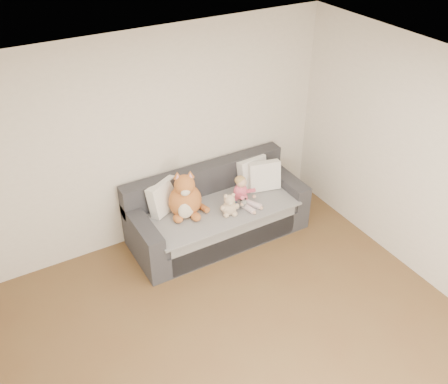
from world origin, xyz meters
name	(u,v)px	position (x,y,z in m)	size (l,w,h in m)	color
room_shell	(249,240)	(0.00, 0.42, 1.30)	(5.00, 5.00, 5.00)	brown
sofa	(216,214)	(0.59, 2.06, 0.31)	(2.20, 0.94, 0.85)	#27272B
cushion_left	(163,197)	(-0.03, 2.25, 0.67)	(0.46, 0.36, 0.40)	white
cushion_right_back	(252,171)	(1.21, 2.22, 0.66)	(0.43, 0.24, 0.38)	white
cushion_right_front	(264,176)	(1.29, 2.05, 0.66)	(0.44, 0.27, 0.39)	white
toddler	(242,193)	(0.86, 1.89, 0.63)	(0.27, 0.40, 0.39)	#E75160
plush_cat	(185,199)	(0.17, 2.04, 0.70)	(0.47, 0.43, 0.61)	#A95225
teddy_bear	(230,206)	(0.62, 1.78, 0.59)	(0.23, 0.18, 0.30)	tan
plush_cow	(242,202)	(0.83, 1.84, 0.54)	(0.13, 0.20, 0.16)	white
sippy_cup	(234,204)	(0.73, 1.87, 0.53)	(0.10, 0.07, 0.11)	#403188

